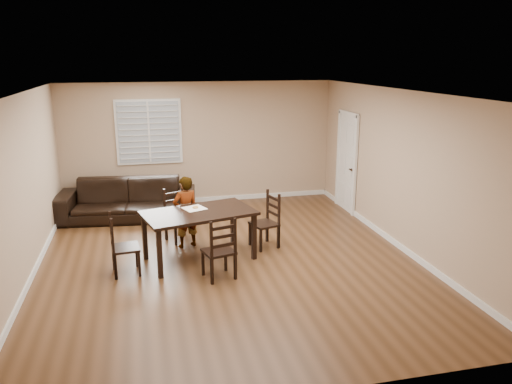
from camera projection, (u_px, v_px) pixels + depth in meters
ground at (228, 260)px, 8.17m from camera, size 7.00×7.00×0.00m
room at (227, 149)px, 7.87m from camera, size 6.04×7.04×2.72m
dining_table at (199, 217)px, 8.02m from camera, size 1.93×1.38×0.82m
chair_near at (176, 216)px, 9.03m from camera, size 0.56×0.54×0.95m
chair_far at (222, 253)px, 7.32m from camera, size 0.52×0.50×0.96m
chair_left at (118, 247)px, 7.53m from camera, size 0.45×0.47×0.96m
chair_right at (270, 222)px, 8.69m from camera, size 0.52×0.54×0.97m
child at (186, 212)px, 8.59m from camera, size 0.53×0.44×1.26m
napkin at (194, 208)px, 8.17m from camera, size 0.43×0.43×0.00m
donut at (195, 207)px, 8.17m from camera, size 0.10×0.10×0.04m
sofa at (127, 200)px, 10.17m from camera, size 2.85×1.38×0.80m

